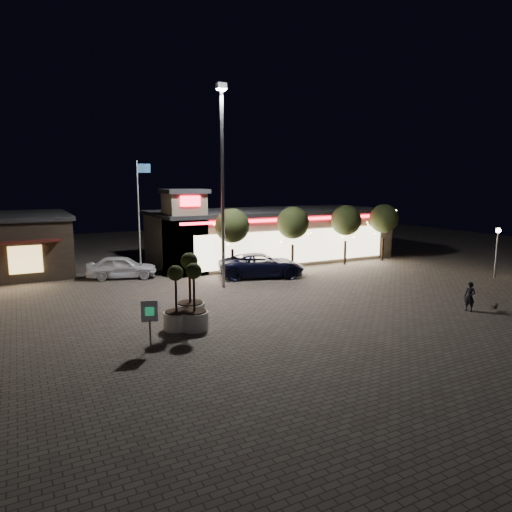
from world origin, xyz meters
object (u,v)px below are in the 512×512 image
white_sedan (122,267)px  planter_mid (194,309)px  valet_sign (150,315)px  pickup_truck (262,265)px  pedestrian (470,297)px  planter_left (176,310)px

white_sedan → planter_mid: 12.99m
planter_mid → valet_sign: (-2.39, -1.46, 0.44)m
valet_sign → white_sedan: bearing=82.8°
pickup_truck → pedestrian: 13.68m
valet_sign → pedestrian: bearing=-8.0°
pickup_truck → white_sedan: (-8.77, 4.10, -0.04)m
planter_mid → valet_sign: size_ratio=1.55×
planter_left → planter_mid: (0.70, -0.41, 0.03)m
planter_mid → planter_left: bearing=149.6°
white_sedan → valet_sign: valet_sign is taller
planter_left → valet_sign: size_ratio=1.50×
pedestrian → valet_sign: (-15.96, 2.24, 0.61)m
valet_sign → planter_left: bearing=47.9°
white_sedan → valet_sign: 14.56m
valet_sign → planter_mid: bearing=31.4°
pedestrian → valet_sign: size_ratio=0.77×
pickup_truck → planter_mid: (-8.20, -8.87, 0.11)m
pickup_truck → white_sedan: size_ratio=1.29×
pickup_truck → valet_sign: 14.80m
white_sedan → pickup_truck: bearing=-98.5°
pedestrian → valet_sign: 16.13m
pedestrian → white_sedan: bearing=-150.8°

